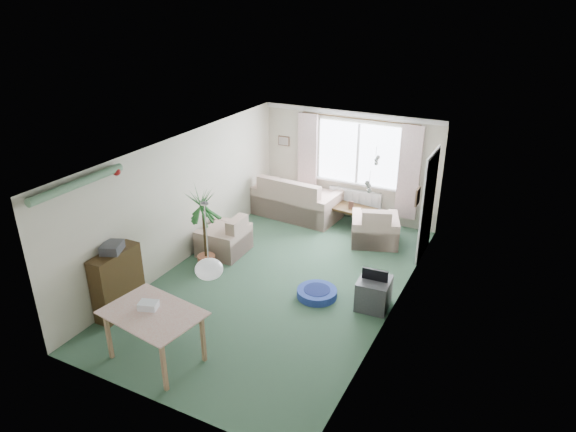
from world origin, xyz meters
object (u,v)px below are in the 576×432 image
at_px(bookshelf, 118,282).
at_px(dining_table, 156,337).
at_px(coffee_table, 352,217).
at_px(armchair_corner, 375,224).
at_px(houseplant, 204,231).
at_px(pet_bed, 317,293).
at_px(sofa, 298,196).
at_px(tv_cube, 374,293).
at_px(armchair_left, 224,234).

bearing_deg(bookshelf, dining_table, -27.71).
bearing_deg(coffee_table, armchair_corner, -36.68).
xyz_separation_m(armchair_corner, houseplant, (-2.36, -2.50, 0.39)).
distance_m(bookshelf, houseplant, 1.79).
distance_m(armchair_corner, dining_table, 5.09).
bearing_deg(pet_bed, bookshelf, -145.27).
height_order(bookshelf, pet_bed, bookshelf).
bearing_deg(pet_bed, dining_table, -118.44).
relative_size(sofa, coffee_table, 1.94).
relative_size(coffee_table, houseplant, 0.61).
distance_m(dining_table, tv_cube, 3.45).
distance_m(sofa, armchair_corner, 2.05).
relative_size(dining_table, tv_cube, 2.20).
distance_m(armchair_corner, houseplant, 3.46).
height_order(armchair_corner, tv_cube, armchair_corner).
height_order(tv_cube, pet_bed, tv_cube).
bearing_deg(armchair_corner, sofa, -34.44).
height_order(armchair_left, pet_bed, armchair_left).
bearing_deg(sofa, armchair_corner, 170.35).
height_order(bookshelf, tv_cube, bookshelf).
relative_size(armchair_corner, armchair_left, 1.05).
distance_m(sofa, armchair_left, 2.31).
xyz_separation_m(coffee_table, bookshelf, (-2.14, -4.71, 0.32)).
bearing_deg(bookshelf, armchair_corner, 55.20).
relative_size(sofa, houseplant, 1.18).
xyz_separation_m(bookshelf, tv_cube, (3.54, 1.96, -0.29)).
xyz_separation_m(tv_cube, pet_bed, (-0.93, -0.15, -0.18)).
distance_m(houseplant, dining_table, 2.53).
distance_m(bookshelf, pet_bed, 3.21).
bearing_deg(sofa, tv_cube, 139.11).
bearing_deg(pet_bed, coffee_table, 99.18).
height_order(armchair_left, bookshelf, bookshelf).
bearing_deg(dining_table, armchair_left, 106.91).
relative_size(coffee_table, tv_cube, 1.78).
height_order(armchair_left, coffee_table, armchair_left).
height_order(sofa, armchair_corner, sofa).
bearing_deg(dining_table, bookshelf, 153.28).
distance_m(armchair_corner, bookshelf, 5.06).
bearing_deg(pet_bed, tv_cube, 8.99).
height_order(armchair_left, houseplant, houseplant).
distance_m(coffee_table, pet_bed, 2.94).
height_order(armchair_corner, bookshelf, bookshelf).
xyz_separation_m(sofa, pet_bed, (1.78, -2.90, -0.41)).
xyz_separation_m(bookshelf, dining_table, (1.28, -0.64, -0.16)).
xyz_separation_m(sofa, armchair_left, (-0.49, -2.25, -0.08)).
xyz_separation_m(armchair_left, bookshelf, (-0.34, -2.45, 0.15)).
bearing_deg(armchair_left, sofa, 165.69).
xyz_separation_m(armchair_corner, pet_bed, (-0.20, -2.39, -0.34)).
bearing_deg(tv_cube, armchair_left, 167.22).
bearing_deg(sofa, pet_bed, 126.10).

